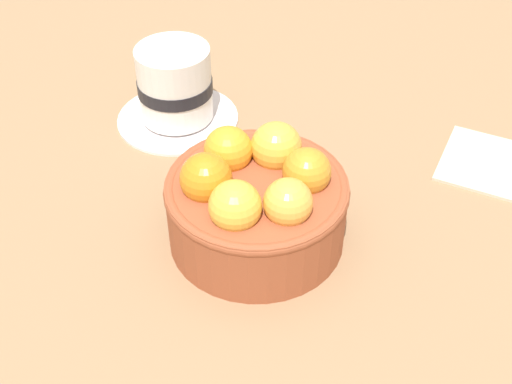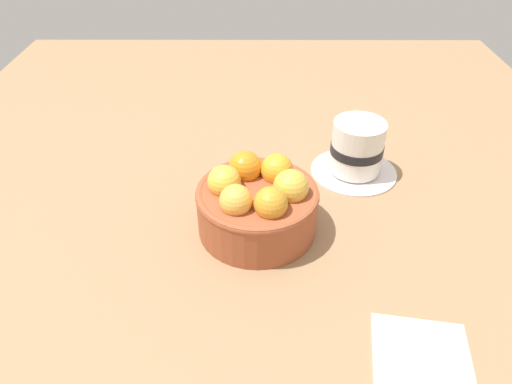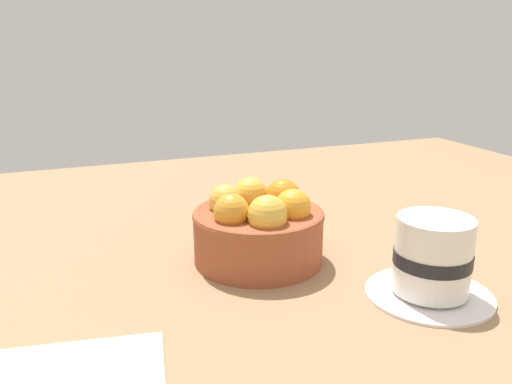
% 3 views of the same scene
% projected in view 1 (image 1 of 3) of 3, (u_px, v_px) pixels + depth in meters
% --- Properties ---
extents(ground_plane, '(1.38, 1.07, 0.05)m').
position_uv_depth(ground_plane, '(257.00, 257.00, 0.58)').
color(ground_plane, '#997551').
extents(terracotta_bowl, '(0.15, 0.15, 0.09)m').
position_uv_depth(terracotta_bowl, '(256.00, 201.00, 0.53)').
color(terracotta_bowl, '#9E4C2D').
rests_on(terracotta_bowl, ground_plane).
extents(coffee_cup, '(0.12, 0.12, 0.08)m').
position_uv_depth(coffee_cup, '(175.00, 89.00, 0.66)').
color(coffee_cup, white).
rests_on(coffee_cup, ground_plane).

